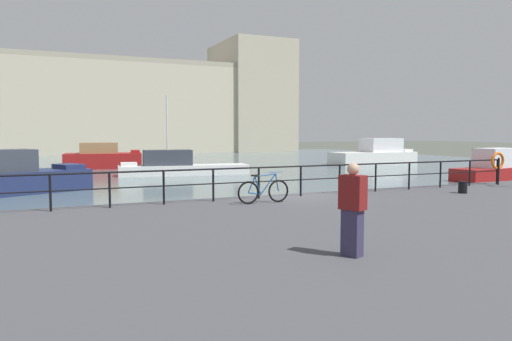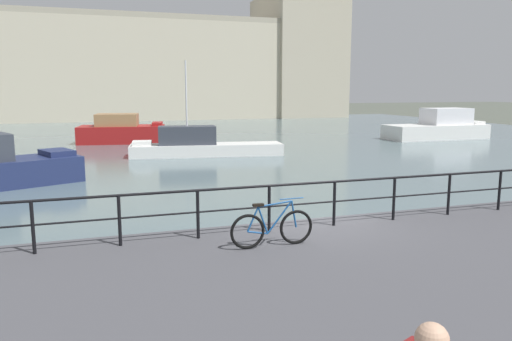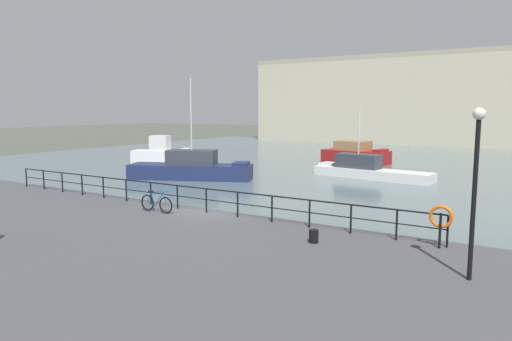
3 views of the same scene
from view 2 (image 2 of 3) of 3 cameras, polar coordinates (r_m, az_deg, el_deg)
ground_plane at (r=12.57m, az=6.65°, el=-9.21°), size 240.00×240.00×0.00m
water_basin at (r=41.50m, az=-11.11°, el=3.70°), size 80.00×60.00×0.01m
harbor_building at (r=71.24m, az=-10.13°, el=11.61°), size 59.60×14.46×17.74m
moored_red_daysailer at (r=42.97m, az=20.48°, el=4.71°), size 8.53×3.08×2.48m
moored_cabin_cruiser at (r=38.49m, az=-15.37°, el=4.46°), size 6.65×3.83×2.19m
moored_white_yacht at (r=30.09m, az=-6.53°, el=2.93°), size 9.40×3.29×5.69m
quay_railing at (r=10.94m, az=1.55°, el=-3.40°), size 22.71×0.07×1.08m
parked_bicycle at (r=10.00m, az=1.88°, el=-6.70°), size 1.77×0.09×0.98m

